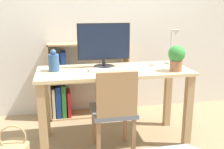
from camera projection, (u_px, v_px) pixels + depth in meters
The scene contains 10 objects.
ground_plane at pixel (114, 140), 2.76m from camera, with size 10.00×10.00×0.00m, color #997F5B.
wall_back at pixel (100, 12), 3.30m from camera, with size 8.00×0.05×2.60m.
desk at pixel (114, 84), 2.60m from camera, with size 1.49×0.61×0.77m.
monitor at pixel (104, 44), 2.61m from camera, with size 0.53×0.21×0.44m.
keyboard at pixel (109, 69), 2.54m from camera, with size 0.39×0.13×0.02m.
vase at pixel (54, 62), 2.48m from camera, with size 0.10×0.10×0.21m.
desk_lamp at pixel (173, 43), 2.72m from camera, with size 0.10×0.19×0.37m.
potted_plant at pixel (177, 57), 2.47m from camera, with size 0.16×0.16×0.25m.
chair at pixel (114, 109), 2.40m from camera, with size 0.40×0.40×0.83m.
bookshelf at pixel (73, 84), 3.28m from camera, with size 0.98×0.28×0.94m.
Camera 1 is at (-0.51, -2.45, 1.35)m, focal length 42.00 mm.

